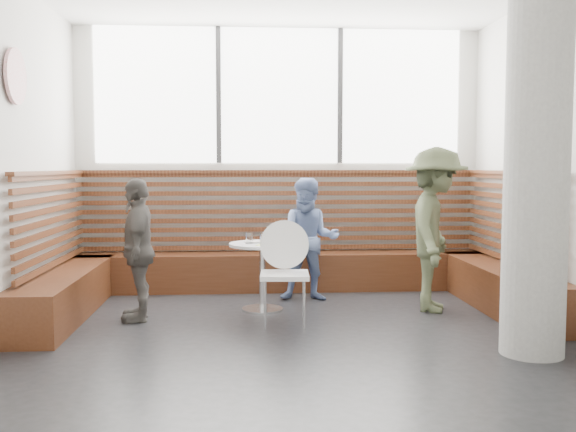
{
  "coord_description": "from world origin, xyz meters",
  "views": [
    {
      "loc": [
        -0.45,
        -5.5,
        1.5
      ],
      "look_at": [
        0.0,
        1.0,
        1.0
      ],
      "focal_mm": 40.0,
      "sensor_mm": 36.0,
      "label": 1
    }
  ],
  "objects": [
    {
      "name": "adult_man",
      "position": [
        1.54,
        1.0,
        0.85
      ],
      "size": [
        0.98,
        1.25,
        1.7
      ],
      "primitive_type": "imported",
      "rotation": [
        0.0,
        0.0,
        1.21
      ],
      "color": "#464E34",
      "rests_on": "ground"
    },
    {
      "name": "glass_mid",
      "position": [
        -0.25,
        1.07,
        0.76
      ],
      "size": [
        0.07,
        0.07,
        0.11
      ],
      "primitive_type": "cylinder",
      "color": "white",
      "rests_on": "cafe_table"
    },
    {
      "name": "glass_right",
      "position": [
        -0.02,
        1.19,
        0.76
      ],
      "size": [
        0.06,
        0.06,
        0.1
      ],
      "primitive_type": "cylinder",
      "color": "white",
      "rests_on": "cafe_table"
    },
    {
      "name": "cafe_table",
      "position": [
        -0.26,
        1.12,
        0.51
      ],
      "size": [
        0.69,
        0.69,
        0.71
      ],
      "color": "silver",
      "rests_on": "ground"
    },
    {
      "name": "plate_near",
      "position": [
        -0.34,
        1.21,
        0.72
      ],
      "size": [
        0.22,
        0.22,
        0.02
      ],
      "primitive_type": "cylinder",
      "color": "white",
      "rests_on": "cafe_table"
    },
    {
      "name": "booth",
      "position": [
        0.0,
        1.77,
        0.41
      ],
      "size": [
        5.0,
        2.5,
        1.44
      ],
      "color": "#3F1F0F",
      "rests_on": "ground"
    },
    {
      "name": "concrete_column",
      "position": [
        1.85,
        -0.6,
        1.6
      ],
      "size": [
        0.5,
        0.5,
        3.2
      ],
      "primitive_type": "cylinder",
      "color": "gray",
      "rests_on": "ground"
    },
    {
      "name": "cafe_chair",
      "position": [
        -0.07,
        0.53,
        0.58
      ],
      "size": [
        0.47,
        0.46,
        0.99
      ],
      "rotation": [
        0.0,
        0.0,
        -0.06
      ],
      "color": "white",
      "rests_on": "ground"
    },
    {
      "name": "child_back",
      "position": [
        0.28,
        1.6,
        0.69
      ],
      "size": [
        0.72,
        0.58,
        1.38
      ],
      "primitive_type": "imported",
      "rotation": [
        0.0,
        0.0,
        -0.1
      ],
      "color": "#5F73A6",
      "rests_on": "ground"
    },
    {
      "name": "plate_far",
      "position": [
        -0.18,
        1.3,
        0.72
      ],
      "size": [
        0.19,
        0.19,
        0.01
      ],
      "primitive_type": "cylinder",
      "color": "white",
      "rests_on": "cafe_table"
    },
    {
      "name": "wall_art",
      "position": [
        -2.46,
        0.4,
        2.3
      ],
      "size": [
        0.03,
        0.5,
        0.5
      ],
      "primitive_type": "cylinder",
      "rotation": [
        0.0,
        1.57,
        0.0
      ],
      "color": "white",
      "rests_on": "room"
    },
    {
      "name": "menu_card",
      "position": [
        -0.23,
        0.93,
        0.71
      ],
      "size": [
        0.22,
        0.19,
        0.0
      ],
      "primitive_type": "cube",
      "rotation": [
        0.0,
        0.0,
        -0.39
      ],
      "color": "#A5C64C",
      "rests_on": "cafe_table"
    },
    {
      "name": "glass_left",
      "position": [
        -0.4,
        1.1,
        0.77
      ],
      "size": [
        0.07,
        0.07,
        0.11
      ],
      "primitive_type": "cylinder",
      "color": "white",
      "rests_on": "cafe_table"
    },
    {
      "name": "child_left",
      "position": [
        -1.48,
        0.79,
        0.7
      ],
      "size": [
        0.42,
        0.84,
        1.39
      ],
      "primitive_type": "imported",
      "rotation": [
        0.0,
        0.0,
        -1.47
      ],
      "color": "#4D4A46",
      "rests_on": "ground"
    },
    {
      "name": "room",
      "position": [
        0.0,
        0.0,
        1.6
      ],
      "size": [
        5.0,
        5.0,
        3.2
      ],
      "color": "silver",
      "rests_on": "ground"
    }
  ]
}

